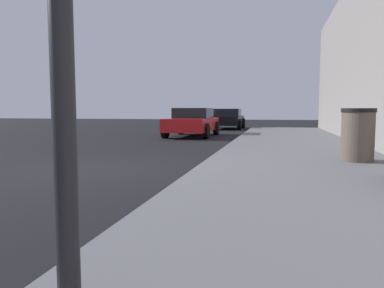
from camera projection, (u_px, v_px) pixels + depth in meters
ground_plane at (101, 169)px, 7.31m from camera, size 80.00×80.00×0.00m
sidewalk at (310, 173)px, 6.42m from camera, size 4.00×32.00×0.15m
trash_bin at (358, 135)px, 7.32m from camera, size 0.66×0.66×1.06m
car_red at (193, 122)px, 16.43m from camera, size 1.96×4.12×1.27m
car_black at (227, 119)px, 23.22m from camera, size 2.01×4.13×1.27m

